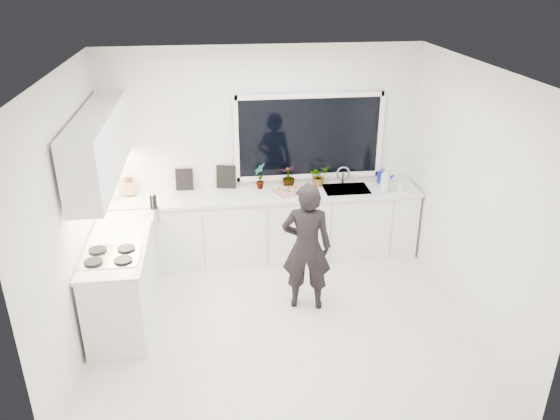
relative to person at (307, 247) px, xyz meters
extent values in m
cube|color=beige|center=(-0.33, -0.27, -0.76)|extent=(4.00, 3.50, 0.02)
cube|color=white|center=(-0.33, 1.49, 0.60)|extent=(4.00, 0.02, 2.70)
cube|color=white|center=(-2.34, -0.27, 0.60)|extent=(0.02, 3.50, 2.70)
cube|color=white|center=(1.68, -0.27, 0.60)|extent=(0.02, 3.50, 2.70)
cube|color=white|center=(-0.33, -0.27, 1.96)|extent=(4.00, 3.50, 0.02)
cube|color=black|center=(0.27, 1.45, 0.80)|extent=(1.80, 0.02, 1.00)
cube|color=white|center=(-0.33, 1.18, -0.31)|extent=(3.92, 0.58, 0.88)
cube|color=white|center=(-2.00, 0.08, -0.31)|extent=(0.58, 1.60, 0.88)
cube|color=silver|center=(-0.33, 1.17, 0.15)|extent=(3.94, 0.62, 0.04)
cube|color=silver|center=(-2.00, 0.08, 0.15)|extent=(0.62, 1.60, 0.04)
cube|color=white|center=(-2.12, 0.43, 1.10)|extent=(0.34, 2.10, 0.70)
cube|color=silver|center=(0.72, 1.18, 0.12)|extent=(0.58, 0.42, 0.14)
cylinder|color=silver|center=(0.72, 1.38, 0.28)|extent=(0.03, 0.03, 0.22)
cube|color=black|center=(-2.02, -0.27, 0.19)|extent=(0.56, 0.48, 0.03)
imported|color=black|center=(0.00, 0.00, 0.00)|extent=(0.61, 0.46, 1.50)
cube|color=#B6B6BA|center=(0.02, 1.15, 0.19)|extent=(0.53, 0.46, 0.03)
cube|color=red|center=(0.02, 1.15, 0.20)|extent=(0.48, 0.41, 0.01)
cylinder|color=#1218A8|center=(1.24, 1.34, 0.24)|extent=(0.18, 0.18, 0.13)
cylinder|color=white|center=(-2.18, 1.28, 0.30)|extent=(0.12, 0.12, 0.26)
cube|color=olive|center=(-2.01, 1.32, 0.28)|extent=(0.15, 0.13, 0.22)
cylinder|color=#B4B4B9|center=(-1.65, 0.53, 0.25)|extent=(0.14, 0.14, 0.16)
cube|color=black|center=(-1.34, 1.42, 0.31)|extent=(0.22, 0.03, 0.28)
cube|color=black|center=(-0.81, 1.42, 0.32)|extent=(0.25, 0.07, 0.30)
imported|color=#26662D|center=(-0.38, 1.34, 0.34)|extent=(0.13, 0.18, 0.33)
imported|color=#26662D|center=(-0.01, 1.34, 0.32)|extent=(0.22, 0.22, 0.29)
imported|color=#26662D|center=(0.39, 1.34, 0.31)|extent=(0.31, 0.30, 0.27)
imported|color=#D8BF66|center=(1.18, 1.03, 0.33)|extent=(0.16, 0.16, 0.32)
imported|color=#D8BF66|center=(1.38, 1.03, 0.26)|extent=(0.10, 0.10, 0.18)
camera|label=1|loc=(-0.96, -5.16, 2.82)|focal=35.00mm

